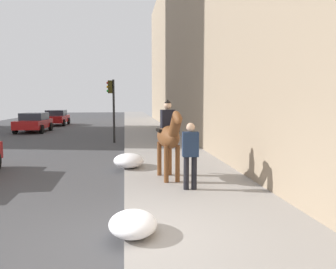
% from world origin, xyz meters
% --- Properties ---
extents(sidewalk_slab, '(120.00, 3.61, 0.12)m').
position_xyz_m(sidewalk_slab, '(0.00, -1.80, 0.06)').
color(sidewalk_slab, gray).
rests_on(sidewalk_slab, ground).
extents(mounted_horse_near, '(2.15, 0.72, 2.28)m').
position_xyz_m(mounted_horse_near, '(3.91, -1.27, 1.38)').
color(mounted_horse_near, brown).
rests_on(mounted_horse_near, sidewalk_slab).
extents(pedestrian_greeting, '(0.29, 0.42, 1.70)m').
position_xyz_m(pedestrian_greeting, '(2.73, -1.66, 1.10)').
color(pedestrian_greeting, black).
rests_on(pedestrian_greeting, sidewalk_slab).
extents(car_near_lane, '(3.97, 2.17, 1.44)m').
position_xyz_m(car_near_lane, '(20.27, 6.69, 0.76)').
color(car_near_lane, maroon).
rests_on(car_near_lane, ground).
extents(car_mid_lane, '(4.21, 2.10, 1.44)m').
position_xyz_m(car_mid_lane, '(27.01, 6.42, 0.75)').
color(car_mid_lane, maroon).
rests_on(car_mid_lane, ground).
extents(traffic_light_near_curb, '(0.20, 0.44, 3.51)m').
position_xyz_m(traffic_light_near_curb, '(13.29, 0.66, 2.37)').
color(traffic_light_near_curb, black).
rests_on(traffic_light_near_curb, ground).
extents(snow_pile_near, '(1.07, 0.82, 0.37)m').
position_xyz_m(snow_pile_near, '(0.09, -0.15, 0.30)').
color(snow_pile_near, white).
rests_on(snow_pile_near, sidewalk_slab).
extents(snow_pile_far, '(1.33, 1.02, 0.46)m').
position_xyz_m(snow_pile_far, '(5.76, -0.15, 0.35)').
color(snow_pile_far, white).
rests_on(snow_pile_far, sidewalk_slab).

